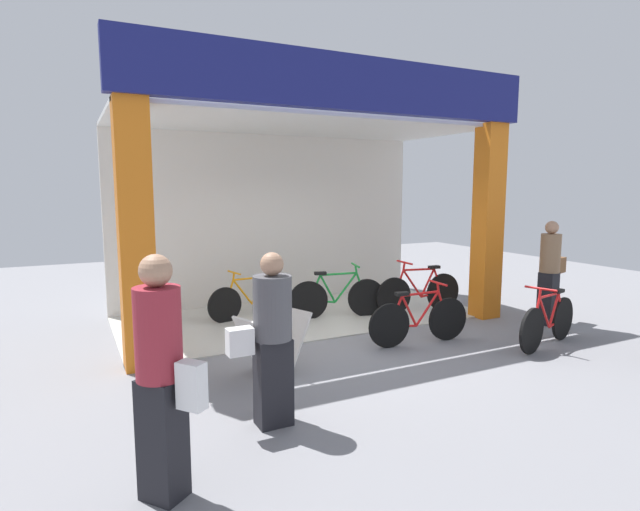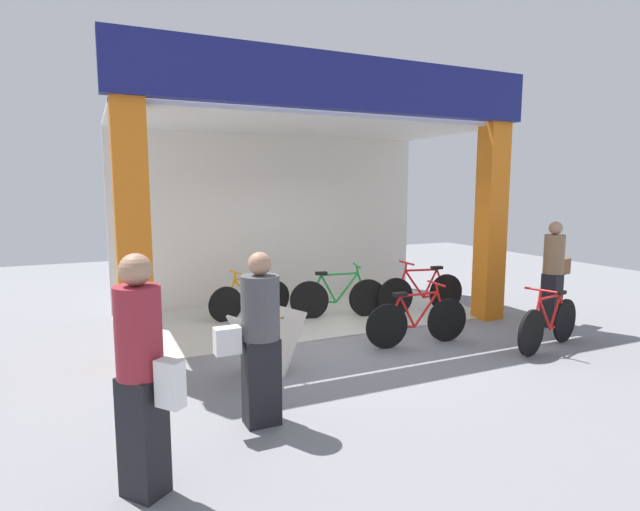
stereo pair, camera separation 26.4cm
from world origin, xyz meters
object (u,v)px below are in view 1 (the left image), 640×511
object	(u,v)px
bicycle_inside_0	(250,299)
pedestrian_3	(550,271)
pedestrian_1	(161,376)
pedestrian_2	(271,337)
bicycle_parked_1	(419,320)
sandwich_board_sign	(273,343)
bicycle_inside_1	(338,297)
bicycle_inside_2	(419,292)
bicycle_parked_0	(548,322)

from	to	relation	value
bicycle_inside_0	pedestrian_3	distance (m)	4.95
pedestrian_1	pedestrian_2	size ratio (longest dim) A/B	1.08
bicycle_parked_1	sandwich_board_sign	world-z (taller)	bicycle_parked_1
pedestrian_1	bicycle_inside_1	bearing A→B (deg)	48.01
pedestrian_2	bicycle_inside_2	bearing A→B (deg)	36.38
bicycle_inside_1	sandwich_board_sign	bearing A→B (deg)	-134.93
pedestrian_1	pedestrian_2	bearing A→B (deg)	33.45
pedestrian_1	sandwich_board_sign	bearing A→B (deg)	51.15
bicycle_inside_0	bicycle_parked_1	xyz separation A→B (m)	(1.70, -2.41, 0.02)
bicycle_parked_0	pedestrian_2	distance (m)	4.39
bicycle_parked_0	pedestrian_1	world-z (taller)	pedestrian_1
bicycle_inside_1	bicycle_parked_0	xyz separation A→B (m)	(1.90, -2.68, -0.02)
pedestrian_2	pedestrian_3	distance (m)	5.49
sandwich_board_sign	pedestrian_2	world-z (taller)	pedestrian_2
bicycle_inside_2	bicycle_parked_1	xyz separation A→B (m)	(-1.13, -1.47, -0.02)
bicycle_inside_2	pedestrian_1	distance (m)	6.19
bicycle_inside_2	bicycle_parked_0	world-z (taller)	bicycle_inside_2
bicycle_inside_0	pedestrian_1	size ratio (longest dim) A/B	0.85
sandwich_board_sign	pedestrian_1	distance (m)	2.61
sandwich_board_sign	bicycle_parked_1	bearing A→B (deg)	3.65
sandwich_board_sign	bicycle_inside_0	bearing A→B (deg)	77.34
bicycle_inside_0	bicycle_parked_1	distance (m)	2.95
bicycle_inside_1	pedestrian_1	distance (m)	5.30
bicycle_inside_2	pedestrian_1	size ratio (longest dim) A/B	0.97
bicycle_inside_0	sandwich_board_sign	size ratio (longest dim) A/B	1.60
bicycle_inside_0	bicycle_inside_2	world-z (taller)	bicycle_inside_2
bicycle_parked_0	pedestrian_3	size ratio (longest dim) A/B	0.92
bicycle_parked_0	pedestrian_3	world-z (taller)	pedestrian_3
bicycle_inside_2	pedestrian_3	xyz separation A→B (m)	(1.42, -1.55, 0.49)
bicycle_inside_0	pedestrian_3	size ratio (longest dim) A/B	0.89
pedestrian_1	pedestrian_3	bearing A→B (deg)	17.78
pedestrian_2	pedestrian_1	bearing A→B (deg)	-146.55
pedestrian_1	pedestrian_3	world-z (taller)	pedestrian_1
pedestrian_2	bicycle_inside_0	bearing A→B (deg)	74.23
bicycle_inside_1	pedestrian_1	xyz separation A→B (m)	(-3.53, -3.92, 0.54)
bicycle_inside_1	bicycle_parked_1	xyz separation A→B (m)	(0.35, -1.79, -0.02)
pedestrian_2	bicycle_parked_0	bearing A→B (deg)	6.71
bicycle_inside_2	sandwich_board_sign	bearing A→B (deg)	-154.57
pedestrian_3	bicycle_inside_0	bearing A→B (deg)	149.69
bicycle_inside_2	pedestrian_2	distance (m)	4.88
bicycle_parked_0	pedestrian_1	xyz separation A→B (m)	(-5.42, -1.23, 0.56)
bicycle_inside_1	pedestrian_2	distance (m)	4.04
bicycle_inside_1	sandwich_board_sign	distance (m)	2.73
pedestrian_2	pedestrian_3	world-z (taller)	pedestrian_3
bicycle_inside_0	bicycle_parked_0	xyz separation A→B (m)	(3.25, -3.31, 0.02)
pedestrian_1	pedestrian_2	world-z (taller)	pedestrian_1
bicycle_inside_0	bicycle_parked_1	world-z (taller)	bicycle_parked_1
bicycle_inside_0	pedestrian_1	bearing A→B (deg)	-115.57
bicycle_inside_2	pedestrian_1	bearing A→B (deg)	-144.24
sandwich_board_sign	pedestrian_3	bearing A→B (deg)	0.87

